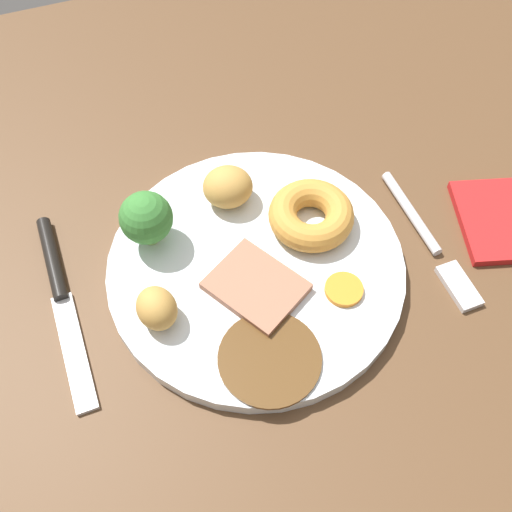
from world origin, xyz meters
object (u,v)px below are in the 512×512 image
meat_slice_main (256,286)px  carrot_coin_front (344,289)px  dinner_plate (256,267)px  roast_potato_left (157,308)px  roast_potato_right (223,188)px  broccoli_floret (146,218)px  yorkshire_pudding (311,215)px  fork (430,241)px  knife (60,291)px

meat_slice_main → carrot_coin_front: 7.15cm
dinner_plate → roast_potato_left: 9.54cm
roast_potato_right → broccoli_floret: bearing=14.5°
yorkshire_pudding → broccoli_floret: 13.98cm
fork → dinner_plate: bearing=-100.7°
yorkshire_pudding → broccoli_floret: (13.51, -3.12, 1.77)cm
roast_potato_right → fork: size_ratio=0.29×
yorkshire_pudding → carrot_coin_front: yorkshire_pudding is taller
roast_potato_right → knife: (15.73, 3.65, -2.69)cm
roast_potato_left → roast_potato_right: bearing=-132.0°
roast_potato_left → roast_potato_right: (-8.55, -9.49, 0.12)cm
knife → meat_slice_main: bearing=67.8°
dinner_plate → knife: dinner_plate is taller
yorkshire_pudding → roast_potato_right: 8.04cm
carrot_coin_front → knife: 23.57cm
yorkshire_pudding → roast_potato_left: size_ratio=2.02×
meat_slice_main → dinner_plate: bearing=-110.2°
roast_potato_left → carrot_coin_front: 15.06cm
dinner_plate → broccoli_floret: bearing=-34.9°
dinner_plate → carrot_coin_front: (-5.77, 5.03, 0.94)cm
broccoli_floret → fork: size_ratio=0.35×
yorkshire_pudding → knife: (22.00, -1.35, -2.19)cm
roast_potato_left → roast_potato_right: 12.77cm
broccoli_floret → fork: broccoli_floret is taller
roast_potato_left → carrot_coin_front: bearing=169.4°
dinner_plate → meat_slice_main: (0.88, 2.38, 1.10)cm
dinner_plate → meat_slice_main: bearing=69.8°
dinner_plate → roast_potato_left: roast_potato_left is taller
dinner_plate → carrot_coin_front: size_ratio=7.99×
roast_potato_left → knife: 9.60cm
yorkshire_pudding → roast_potato_right: roast_potato_right is taller
meat_slice_main → fork: size_ratio=0.47×
meat_slice_main → fork: meat_slice_main is taller
dinner_plate → carrot_coin_front: bearing=138.9°
broccoli_floret → fork: bearing=161.1°
fork → carrot_coin_front: bearing=-76.8°
meat_slice_main → carrot_coin_front: bearing=158.3°
broccoli_floret → fork: 24.68cm
carrot_coin_front → fork: size_ratio=0.21×
dinner_plate → broccoli_floret: size_ratio=4.73×
roast_potato_right → yorkshire_pudding: bearing=141.5°
dinner_plate → meat_slice_main: size_ratio=3.47×
dinner_plate → yorkshire_pudding: (-5.85, -2.22, 1.94)cm
fork → knife: knife is taller
roast_potato_right → fork: bearing=148.3°
knife → yorkshire_pudding: bearing=85.6°
dinner_plate → knife: size_ratio=1.36×
yorkshire_pudding → carrot_coin_front: bearing=89.3°
yorkshire_pudding → knife: bearing=-3.5°
roast_potato_left → broccoli_floret: bearing=-99.8°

